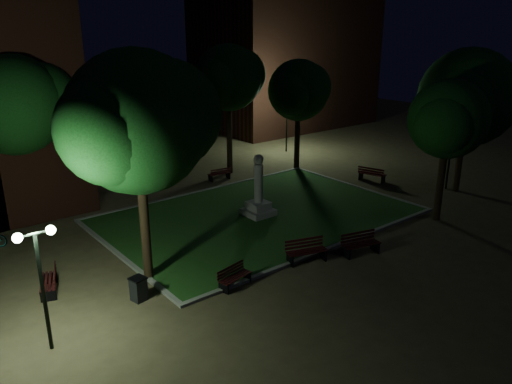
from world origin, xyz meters
TOP-DOWN VIEW (x-y plane):
  - ground at (0.00, 0.00)m, footprint 80.00×80.00m
  - lawn at (0.00, 2.00)m, footprint 15.00×10.00m
  - lawn_kerb at (0.00, 2.00)m, footprint 15.40×10.40m
  - monument at (0.00, 2.00)m, footprint 1.40×1.40m
  - building_far at (18.00, 20.00)m, footprint 16.00×10.00m
  - tree_west at (-7.40, -0.50)m, footprint 6.30×5.15m
  - tree_north_er at (3.62, 9.34)m, footprint 5.14×4.19m
  - tree_ne at (7.77, 7.31)m, footprint 4.92×4.01m
  - tree_east at (11.88, -2.15)m, footprint 6.76×5.52m
  - tree_se at (6.86, -4.01)m, footprint 4.66×3.80m
  - tree_nw at (-9.34, 8.31)m, footprint 5.73×4.68m
  - tree_far_north at (-1.40, 10.82)m, footprint 4.97×4.06m
  - lamppost_sw at (-11.91, -2.65)m, footprint 1.18×0.28m
  - lamppost_se at (11.68, -1.54)m, footprint 1.18×0.28m
  - lamppost_ne at (10.42, 11.39)m, footprint 1.18×0.28m
  - bench_near_left at (-1.71, -3.25)m, footprint 1.83×1.11m
  - bench_near_right at (0.61, -4.19)m, footprint 1.80×1.01m
  - bench_west_near at (-5.28, -3.05)m, footprint 1.49×0.75m
  - bench_left_side at (-10.82, 0.84)m, footprint 1.04×1.67m
  - bench_right_side at (9.35, 2.21)m, footprint 1.04×1.80m
  - bench_far_side at (2.06, 8.43)m, footprint 1.49×0.64m
  - trash_bin at (-8.55, -1.74)m, footprint 0.62×0.62m

SIDE VIEW (x-z plane):
  - ground at x=0.00m, z-range 0.00..0.00m
  - lawn at x=0.00m, z-range 0.00..0.08m
  - lawn_kerb at x=0.00m, z-range 0.00..0.12m
  - bench_west_near at x=-5.28m, z-range -0.02..0.76m
  - bench_far_side at x=2.06m, z-range -0.02..0.77m
  - bench_left_side at x=-10.82m, z-range -0.03..0.84m
  - bench_right_side at x=9.35m, z-range -0.03..0.91m
  - bench_near_right at x=0.61m, z-range -0.03..0.91m
  - bench_near_left at x=-1.71m, z-range -0.03..0.92m
  - trash_bin at x=-8.55m, z-range 0.01..0.90m
  - monument at x=0.00m, z-range -0.64..2.56m
  - lamppost_sw at x=-11.91m, z-range 0.83..4.77m
  - lamppost_se at x=11.68m, z-range 0.86..5.00m
  - lamppost_ne at x=10.42m, z-range 0.86..5.08m
  - tree_se at x=6.86m, z-range 1.60..8.63m
  - tree_ne at x=7.77m, z-range 1.65..8.98m
  - tree_east at x=11.88m, z-range 1.37..9.64m
  - tree_nw at x=-9.34m, z-range 1.77..9.99m
  - tree_far_north at x=-1.40m, z-range 1.92..9.84m
  - building_far at x=18.00m, z-range 0.00..12.00m
  - tree_west at x=-7.40m, z-range 1.78..10.49m
  - tree_north_er at x=3.62m, z-range 2.05..10.37m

